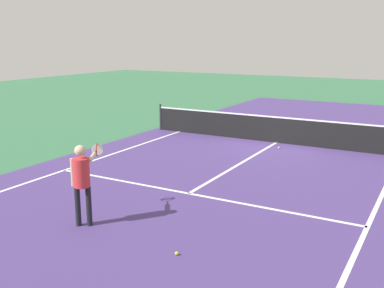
% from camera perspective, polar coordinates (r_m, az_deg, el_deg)
% --- Properties ---
extents(ground_plane, '(60.00, 60.00, 0.00)m').
position_cam_1_polar(ground_plane, '(16.70, 10.57, 0.17)').
color(ground_plane, '#38724C').
extents(court_surface_inbounds, '(10.62, 24.40, 0.00)m').
position_cam_1_polar(court_surface_inbounds, '(16.70, 10.57, 0.17)').
color(court_surface_inbounds, '#4C387A').
rests_on(court_surface_inbounds, ground_plane).
extents(line_sideline_left, '(0.10, 11.89, 0.01)m').
position_cam_1_polar(line_sideline_left, '(13.79, -14.45, -2.74)').
color(line_sideline_left, white).
rests_on(line_sideline_left, ground_plane).
extents(line_sideline_right, '(0.10, 11.89, 0.01)m').
position_cam_1_polar(line_sideline_right, '(10.24, 21.62, -8.80)').
color(line_sideline_right, white).
rests_on(line_sideline_right, ground_plane).
extents(line_service_near, '(8.22, 0.10, 0.01)m').
position_cam_1_polar(line_service_near, '(11.05, -0.40, -6.25)').
color(line_service_near, white).
rests_on(line_service_near, ground_plane).
extents(line_center_service, '(0.10, 6.40, 0.01)m').
position_cam_1_polar(line_center_service, '(13.79, 6.22, -2.39)').
color(line_center_service, white).
rests_on(line_center_service, ground_plane).
extents(net, '(10.12, 0.09, 1.07)m').
position_cam_1_polar(net, '(16.60, 10.64, 1.83)').
color(net, '#33383D').
rests_on(net, ground_plane).
extents(player_near, '(0.62, 1.15, 1.66)m').
position_cam_1_polar(player_near, '(9.18, -13.68, -3.91)').
color(player_near, black).
rests_on(player_near, ground_plane).
extents(tennis_ball_by_baseline, '(0.07, 0.07, 0.07)m').
position_cam_1_polar(tennis_ball_by_baseline, '(8.07, -1.94, -13.62)').
color(tennis_ball_by_baseline, '#CCE033').
rests_on(tennis_ball_by_baseline, ground_plane).
extents(tennis_ball_near_net, '(0.07, 0.07, 0.07)m').
position_cam_1_polar(tennis_ball_near_net, '(15.80, 10.92, -0.46)').
color(tennis_ball_near_net, '#CCE033').
rests_on(tennis_ball_near_net, ground_plane).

